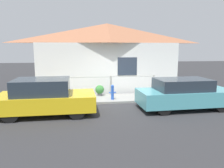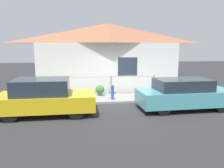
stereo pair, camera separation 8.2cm
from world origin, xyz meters
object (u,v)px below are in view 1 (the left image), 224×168
(car_right, at_px, (184,94))
(potted_plant_near_hydrant, at_px, (100,90))
(fire_hydrant, at_px, (112,92))
(car_left, at_px, (45,97))

(car_right, bearing_deg, potted_plant_near_hydrant, 140.28)
(car_right, bearing_deg, fire_hydrant, 147.35)
(car_left, relative_size, potted_plant_near_hydrant, 6.69)
(potted_plant_near_hydrant, bearing_deg, car_right, -37.99)
(car_left, relative_size, fire_hydrant, 5.14)
(car_right, height_order, potted_plant_near_hydrant, car_right)
(car_right, distance_m, fire_hydrant, 3.37)
(potted_plant_near_hydrant, bearing_deg, fire_hydrant, -60.16)
(car_left, bearing_deg, car_right, -0.57)
(car_left, xyz_separation_m, car_right, (5.81, -0.00, -0.05))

